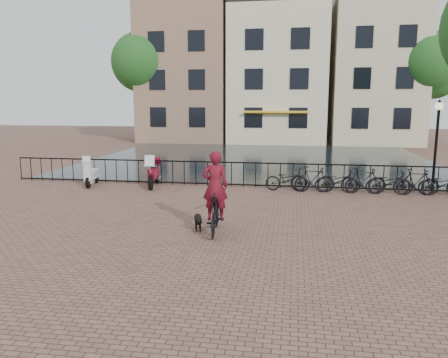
# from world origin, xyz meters

# --- Properties ---
(ground) EXTENTS (100.00, 100.00, 0.00)m
(ground) POSITION_xyz_m (0.00, 0.00, 0.00)
(ground) COLOR brown
(ground) RESTS_ON ground
(canal_water) EXTENTS (20.00, 20.00, 0.00)m
(canal_water) POSITION_xyz_m (0.00, 17.30, 0.00)
(canal_water) COLOR black
(canal_water) RESTS_ON ground
(railing) EXTENTS (20.00, 0.05, 1.02)m
(railing) POSITION_xyz_m (0.00, 8.00, 0.50)
(railing) COLOR black
(railing) RESTS_ON ground
(canal_house_left) EXTENTS (7.50, 9.00, 12.80)m
(canal_house_left) POSITION_xyz_m (-7.50, 30.00, 6.40)
(canal_house_left) COLOR #87674E
(canal_house_left) RESTS_ON ground
(canal_house_mid) EXTENTS (8.00, 9.50, 11.80)m
(canal_house_mid) POSITION_xyz_m (0.50, 30.00, 5.90)
(canal_house_mid) COLOR beige
(canal_house_mid) RESTS_ON ground
(canal_house_right) EXTENTS (7.00, 9.00, 13.30)m
(canal_house_right) POSITION_xyz_m (8.50, 30.00, 6.65)
(canal_house_right) COLOR tan
(canal_house_right) RESTS_ON ground
(tree_far_left) EXTENTS (5.04, 5.04, 9.27)m
(tree_far_left) POSITION_xyz_m (-11.00, 27.00, 6.73)
(tree_far_left) COLOR black
(tree_far_left) RESTS_ON ground
(tree_far_right) EXTENTS (4.76, 4.76, 8.76)m
(tree_far_right) POSITION_xyz_m (12.00, 27.00, 6.35)
(tree_far_right) COLOR black
(tree_far_right) RESTS_ON ground
(lamp_post) EXTENTS (0.30, 0.30, 3.45)m
(lamp_post) POSITION_xyz_m (7.20, 7.60, 2.38)
(lamp_post) COLOR black
(lamp_post) RESTS_ON ground
(cyclist) EXTENTS (0.85, 1.92, 2.58)m
(cyclist) POSITION_xyz_m (0.00, 1.51, 0.98)
(cyclist) COLOR black
(cyclist) RESTS_ON ground
(dog) EXTENTS (0.41, 0.74, 0.48)m
(dog) POSITION_xyz_m (-0.51, 1.70, 0.24)
(dog) COLOR black
(dog) RESTS_ON ground
(motorcycle) EXTENTS (0.76, 2.05, 1.43)m
(motorcycle) POSITION_xyz_m (-3.65, 7.50, 0.72)
(motorcycle) COLOR maroon
(motorcycle) RESTS_ON ground
(scooter) EXTENTS (0.65, 1.50, 1.35)m
(scooter) POSITION_xyz_m (-6.26, 7.25, 0.67)
(scooter) COLOR beige
(scooter) RESTS_ON ground
(parked_bike_0) EXTENTS (1.76, 0.74, 0.90)m
(parked_bike_0) POSITION_xyz_m (1.80, 7.40, 0.45)
(parked_bike_0) COLOR black
(parked_bike_0) RESTS_ON ground
(parked_bike_1) EXTENTS (1.68, 0.54, 1.00)m
(parked_bike_1) POSITION_xyz_m (2.75, 7.40, 0.50)
(parked_bike_1) COLOR black
(parked_bike_1) RESTS_ON ground
(parked_bike_2) EXTENTS (1.73, 0.64, 0.90)m
(parked_bike_2) POSITION_xyz_m (3.70, 7.40, 0.45)
(parked_bike_2) COLOR black
(parked_bike_2) RESTS_ON ground
(parked_bike_3) EXTENTS (1.67, 0.48, 1.00)m
(parked_bike_3) POSITION_xyz_m (4.65, 7.40, 0.50)
(parked_bike_3) COLOR black
(parked_bike_3) RESTS_ON ground
(parked_bike_4) EXTENTS (1.72, 0.60, 0.90)m
(parked_bike_4) POSITION_xyz_m (5.60, 7.40, 0.45)
(parked_bike_4) COLOR black
(parked_bike_4) RESTS_ON ground
(parked_bike_5) EXTENTS (1.69, 0.59, 1.00)m
(parked_bike_5) POSITION_xyz_m (6.55, 7.40, 0.50)
(parked_bike_5) COLOR black
(parked_bike_5) RESTS_ON ground
(parked_bike_6) EXTENTS (1.78, 0.82, 0.90)m
(parked_bike_6) POSITION_xyz_m (7.50, 7.40, 0.45)
(parked_bike_6) COLOR black
(parked_bike_6) RESTS_ON ground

